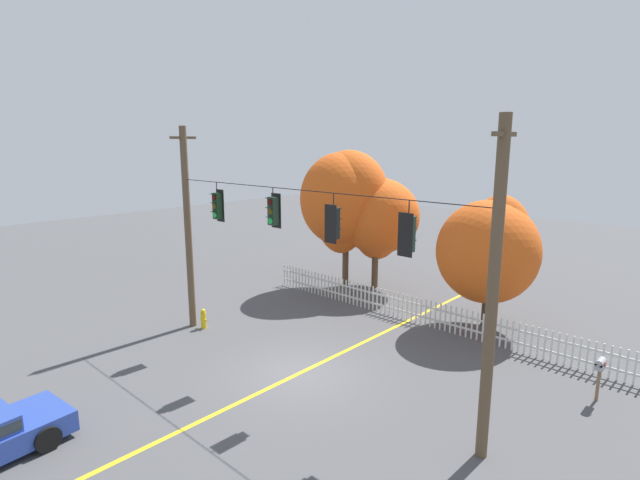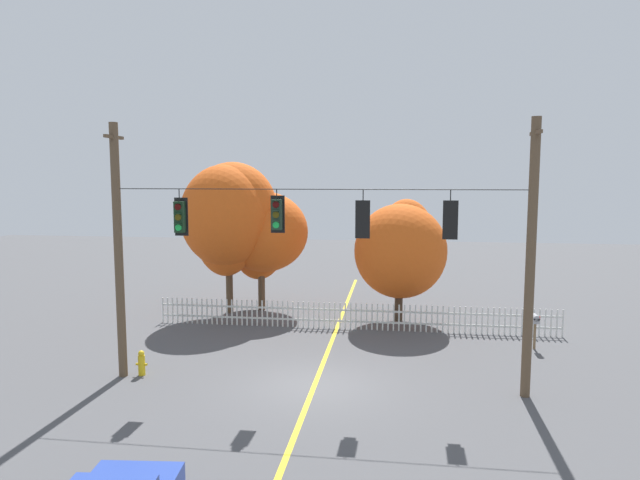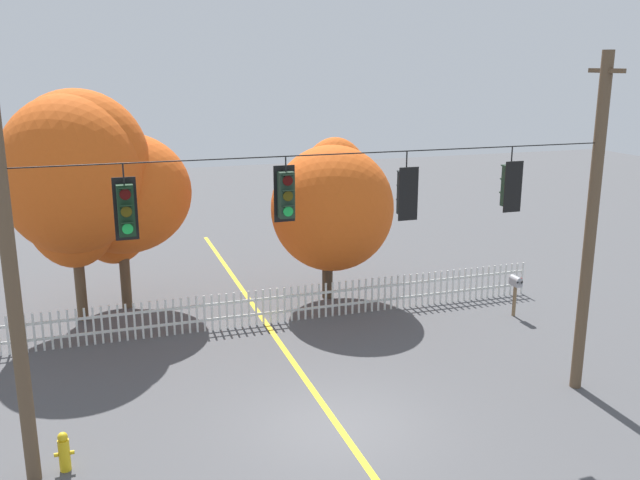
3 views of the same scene
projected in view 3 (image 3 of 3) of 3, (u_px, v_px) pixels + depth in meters
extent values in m
plane|color=#4C4C4F|center=(339.00, 427.00, 15.33)|extent=(80.00, 80.00, 0.00)
cube|color=gold|center=(339.00, 427.00, 15.32)|extent=(0.16, 36.00, 0.01)
cylinder|color=brown|center=(11.00, 280.00, 12.40)|extent=(0.27, 0.27, 8.10)
cylinder|color=brown|center=(591.00, 228.00, 16.23)|extent=(0.27, 0.27, 8.10)
cube|color=brown|center=(607.00, 71.00, 15.33)|extent=(0.10, 1.10, 0.10)
cylinder|color=black|center=(341.00, 154.00, 13.81)|extent=(12.33, 0.02, 0.02)
cylinder|color=black|center=(123.00, 174.00, 12.58)|extent=(0.03, 0.03, 0.39)
cube|color=black|center=(126.00, 209.00, 12.86)|extent=(0.43, 0.02, 1.19)
cube|color=black|center=(126.00, 210.00, 12.74)|extent=(0.30, 0.24, 0.96)
cylinder|color=#410706|center=(125.00, 194.00, 12.54)|extent=(0.20, 0.03, 0.20)
cube|color=black|center=(125.00, 189.00, 12.47)|extent=(0.22, 0.12, 0.06)
cylinder|color=#463B09|center=(126.00, 212.00, 12.62)|extent=(0.20, 0.03, 0.20)
cube|color=black|center=(126.00, 206.00, 12.55)|extent=(0.22, 0.12, 0.06)
cylinder|color=green|center=(128.00, 229.00, 12.70)|extent=(0.20, 0.03, 0.20)
cube|color=black|center=(127.00, 223.00, 12.63)|extent=(0.22, 0.12, 0.06)
cylinder|color=black|center=(286.00, 164.00, 13.50)|extent=(0.03, 0.03, 0.30)
cube|color=black|center=(284.00, 194.00, 13.78)|extent=(0.43, 0.02, 1.14)
cube|color=#1E3323|center=(286.00, 195.00, 13.66)|extent=(0.30, 0.24, 0.92)
cylinder|color=#410706|center=(288.00, 181.00, 13.46)|extent=(0.20, 0.03, 0.20)
cube|color=#1E3323|center=(288.00, 175.00, 13.39)|extent=(0.22, 0.12, 0.06)
cylinder|color=#463B09|center=(288.00, 196.00, 13.53)|extent=(0.20, 0.03, 0.20)
cube|color=#1E3323|center=(289.00, 191.00, 13.46)|extent=(0.22, 0.12, 0.06)
cylinder|color=green|center=(288.00, 211.00, 13.61)|extent=(0.20, 0.03, 0.20)
cube|color=#1E3323|center=(289.00, 206.00, 13.54)|extent=(0.22, 0.12, 0.06)
cylinder|color=black|center=(407.00, 161.00, 14.31)|extent=(0.03, 0.03, 0.42)
cube|color=black|center=(408.00, 194.00, 14.36)|extent=(0.43, 0.02, 1.12)
cube|color=black|center=(406.00, 193.00, 14.48)|extent=(0.30, 0.24, 0.90)
cylinder|color=#410706|center=(403.00, 178.00, 14.53)|extent=(0.20, 0.03, 0.20)
cube|color=black|center=(403.00, 172.00, 14.54)|extent=(0.22, 0.12, 0.06)
cylinder|color=#463B09|center=(403.00, 192.00, 14.60)|extent=(0.20, 0.03, 0.20)
cube|color=black|center=(402.00, 186.00, 14.62)|extent=(0.22, 0.12, 0.06)
cylinder|color=green|center=(402.00, 206.00, 14.68)|extent=(0.20, 0.03, 0.20)
cube|color=black|center=(402.00, 200.00, 14.69)|extent=(0.22, 0.12, 0.06)
cylinder|color=black|center=(512.00, 156.00, 15.08)|extent=(0.03, 0.03, 0.41)
cube|color=black|center=(513.00, 187.00, 15.13)|extent=(0.43, 0.02, 1.13)
cube|color=#1E3323|center=(510.00, 186.00, 15.25)|extent=(0.30, 0.24, 0.91)
cylinder|color=#410706|center=(507.00, 171.00, 15.30)|extent=(0.20, 0.03, 0.20)
cube|color=#1E3323|center=(506.00, 166.00, 15.31)|extent=(0.22, 0.12, 0.06)
cylinder|color=#463B09|center=(506.00, 185.00, 15.37)|extent=(0.20, 0.03, 0.20)
cube|color=#1E3323|center=(506.00, 179.00, 15.38)|extent=(0.22, 0.12, 0.06)
cylinder|color=green|center=(505.00, 198.00, 15.45)|extent=(0.20, 0.03, 0.20)
cube|color=#1E3323|center=(505.00, 193.00, 15.46)|extent=(0.22, 0.12, 0.06)
cube|color=silver|center=(8.00, 336.00, 18.97)|extent=(0.06, 0.04, 1.12)
cube|color=silver|center=(17.00, 335.00, 19.04)|extent=(0.06, 0.04, 1.12)
cube|color=silver|center=(25.00, 334.00, 19.11)|extent=(0.06, 0.04, 1.12)
cube|color=silver|center=(34.00, 333.00, 19.18)|extent=(0.06, 0.04, 1.12)
cube|color=silver|center=(43.00, 332.00, 19.25)|extent=(0.06, 0.04, 1.12)
cube|color=silver|center=(51.00, 331.00, 19.32)|extent=(0.06, 0.04, 1.12)
cube|color=silver|center=(60.00, 330.00, 19.39)|extent=(0.06, 0.04, 1.12)
cube|color=silver|center=(69.00, 329.00, 19.46)|extent=(0.06, 0.04, 1.12)
cube|color=silver|center=(77.00, 328.00, 19.53)|extent=(0.06, 0.04, 1.12)
cube|color=silver|center=(85.00, 327.00, 19.59)|extent=(0.06, 0.04, 1.12)
cube|color=silver|center=(94.00, 326.00, 19.66)|extent=(0.06, 0.04, 1.12)
cube|color=silver|center=(102.00, 325.00, 19.73)|extent=(0.06, 0.04, 1.12)
cube|color=silver|center=(110.00, 324.00, 19.80)|extent=(0.06, 0.04, 1.12)
cube|color=silver|center=(118.00, 323.00, 19.87)|extent=(0.06, 0.04, 1.12)
cube|color=silver|center=(126.00, 322.00, 19.94)|extent=(0.06, 0.04, 1.12)
cube|color=silver|center=(135.00, 321.00, 20.01)|extent=(0.06, 0.04, 1.12)
cube|color=silver|center=(143.00, 321.00, 20.08)|extent=(0.06, 0.04, 1.12)
cube|color=silver|center=(150.00, 320.00, 20.15)|extent=(0.06, 0.04, 1.12)
cube|color=silver|center=(158.00, 319.00, 20.21)|extent=(0.06, 0.04, 1.12)
cube|color=silver|center=(166.00, 318.00, 20.28)|extent=(0.06, 0.04, 1.12)
cube|color=silver|center=(174.00, 317.00, 20.35)|extent=(0.06, 0.04, 1.12)
cube|color=silver|center=(182.00, 316.00, 20.42)|extent=(0.06, 0.04, 1.12)
cube|color=silver|center=(189.00, 315.00, 20.49)|extent=(0.06, 0.04, 1.12)
cube|color=silver|center=(197.00, 314.00, 20.56)|extent=(0.06, 0.04, 1.12)
cube|color=silver|center=(205.00, 314.00, 20.63)|extent=(0.06, 0.04, 1.12)
cube|color=silver|center=(212.00, 313.00, 20.70)|extent=(0.06, 0.04, 1.12)
cube|color=silver|center=(219.00, 312.00, 20.77)|extent=(0.06, 0.04, 1.12)
cube|color=silver|center=(227.00, 311.00, 20.83)|extent=(0.06, 0.04, 1.12)
cube|color=silver|center=(234.00, 310.00, 20.90)|extent=(0.06, 0.04, 1.12)
cube|color=silver|center=(242.00, 309.00, 20.97)|extent=(0.06, 0.04, 1.12)
cube|color=silver|center=(249.00, 309.00, 21.04)|extent=(0.06, 0.04, 1.12)
cube|color=silver|center=(256.00, 308.00, 21.11)|extent=(0.06, 0.04, 1.12)
cube|color=silver|center=(263.00, 307.00, 21.18)|extent=(0.06, 0.04, 1.12)
cube|color=silver|center=(270.00, 306.00, 21.25)|extent=(0.06, 0.04, 1.12)
cube|color=silver|center=(277.00, 305.00, 21.32)|extent=(0.06, 0.04, 1.12)
cube|color=silver|center=(285.00, 305.00, 21.39)|extent=(0.06, 0.04, 1.12)
cube|color=silver|center=(292.00, 304.00, 21.45)|extent=(0.06, 0.04, 1.12)
cube|color=silver|center=(298.00, 303.00, 21.52)|extent=(0.06, 0.04, 1.12)
cube|color=silver|center=(305.00, 302.00, 21.59)|extent=(0.06, 0.04, 1.12)
cube|color=silver|center=(312.00, 302.00, 21.66)|extent=(0.06, 0.04, 1.12)
cube|color=silver|center=(319.00, 301.00, 21.73)|extent=(0.06, 0.04, 1.12)
cube|color=silver|center=(326.00, 300.00, 21.80)|extent=(0.06, 0.04, 1.12)
cube|color=silver|center=(333.00, 299.00, 21.87)|extent=(0.06, 0.04, 1.12)
cube|color=silver|center=(339.00, 299.00, 21.94)|extent=(0.06, 0.04, 1.12)
cube|color=silver|center=(346.00, 298.00, 22.01)|extent=(0.06, 0.04, 1.12)
cube|color=silver|center=(353.00, 297.00, 22.07)|extent=(0.06, 0.04, 1.12)
cube|color=silver|center=(359.00, 296.00, 22.14)|extent=(0.06, 0.04, 1.12)
cube|color=silver|center=(366.00, 296.00, 22.21)|extent=(0.06, 0.04, 1.12)
cube|color=silver|center=(372.00, 295.00, 22.28)|extent=(0.06, 0.04, 1.12)
cube|color=silver|center=(379.00, 294.00, 22.35)|extent=(0.06, 0.04, 1.12)
cube|color=silver|center=(385.00, 293.00, 22.42)|extent=(0.06, 0.04, 1.12)
cube|color=silver|center=(391.00, 293.00, 22.49)|extent=(0.06, 0.04, 1.12)
cube|color=silver|center=(398.00, 292.00, 22.56)|extent=(0.06, 0.04, 1.12)
cube|color=silver|center=(404.00, 291.00, 22.62)|extent=(0.06, 0.04, 1.12)
cube|color=silver|center=(410.00, 291.00, 22.69)|extent=(0.06, 0.04, 1.12)
cube|color=silver|center=(416.00, 290.00, 22.76)|extent=(0.06, 0.04, 1.12)
cube|color=silver|center=(423.00, 289.00, 22.83)|extent=(0.06, 0.04, 1.12)
cube|color=silver|center=(429.00, 289.00, 22.90)|extent=(0.06, 0.04, 1.12)
cube|color=silver|center=(435.00, 288.00, 22.97)|extent=(0.06, 0.04, 1.12)
cube|color=silver|center=(441.00, 287.00, 23.04)|extent=(0.06, 0.04, 1.12)
cube|color=silver|center=(447.00, 287.00, 23.11)|extent=(0.06, 0.04, 1.12)
cube|color=silver|center=(453.00, 286.00, 23.18)|extent=(0.06, 0.04, 1.12)
cube|color=silver|center=(459.00, 285.00, 23.24)|extent=(0.06, 0.04, 1.12)
cube|color=silver|center=(465.00, 285.00, 23.31)|extent=(0.06, 0.04, 1.12)
cube|color=silver|center=(471.00, 284.00, 23.38)|extent=(0.06, 0.04, 1.12)
cube|color=silver|center=(477.00, 283.00, 23.45)|extent=(0.06, 0.04, 1.12)
cube|color=silver|center=(482.00, 283.00, 23.52)|extent=(0.06, 0.04, 1.12)
cube|color=silver|center=(488.00, 282.00, 23.59)|extent=(0.06, 0.04, 1.12)
cube|color=silver|center=(494.00, 281.00, 23.66)|extent=(0.06, 0.04, 1.12)
cube|color=silver|center=(500.00, 281.00, 23.73)|extent=(0.06, 0.04, 1.12)
cube|color=silver|center=(505.00, 280.00, 23.80)|extent=(0.06, 0.04, 1.12)
cube|color=silver|center=(511.00, 279.00, 23.86)|extent=(0.06, 0.04, 1.12)
cube|color=silver|center=(517.00, 279.00, 23.93)|extent=(0.06, 0.04, 1.12)
cube|color=silver|center=(522.00, 278.00, 24.00)|extent=(0.06, 0.04, 1.12)
cube|color=silver|center=(288.00, 311.00, 21.50)|extent=(16.88, 0.03, 0.08)
cube|color=silver|center=(288.00, 296.00, 21.39)|extent=(16.88, 0.03, 0.08)
cylinder|color=brown|center=(80.00, 277.00, 21.38)|extent=(0.33, 0.33, 2.80)
ellipsoid|color=#DB5619|center=(71.00, 195.00, 20.37)|extent=(2.97, 2.50, 4.43)
ellipsoid|color=#DB5619|center=(71.00, 175.00, 20.13)|extent=(4.13, 4.06, 4.70)
ellipsoid|color=#DB5619|center=(79.00, 161.00, 20.48)|extent=(4.11, 3.57, 4.26)
cylinder|color=brown|center=(125.00, 275.00, 22.56)|extent=(0.33, 0.33, 2.20)
ellipsoid|color=#DB5619|center=(112.00, 210.00, 22.34)|extent=(2.60, 2.49, 3.55)
ellipsoid|color=#DB5619|center=(124.00, 193.00, 21.91)|extent=(4.24, 3.96, 3.85)
cylinder|color=#473828|center=(327.00, 270.00, 23.53)|extent=(0.36, 0.36, 1.93)
ellipsoid|color=#DB5619|center=(332.00, 208.00, 22.66)|extent=(4.03, 3.96, 4.14)
ellipsoid|color=#DB5619|center=(335.00, 194.00, 23.07)|extent=(2.56, 2.23, 3.78)
cylinder|color=gold|center=(64.00, 455.00, 13.63)|extent=(0.22, 0.22, 0.66)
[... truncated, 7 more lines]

